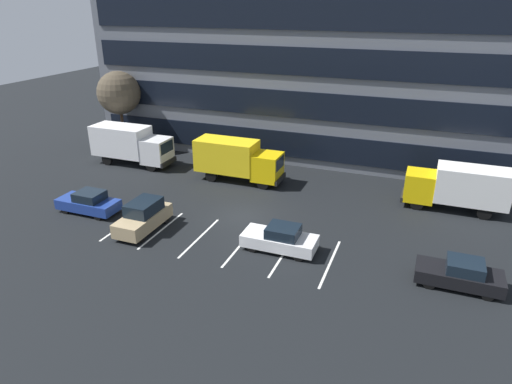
% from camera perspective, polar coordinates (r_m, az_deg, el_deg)
% --- Properties ---
extents(ground_plane, '(120.00, 120.00, 0.00)m').
position_cam_1_polar(ground_plane, '(31.63, -1.63, -3.07)').
color(ground_plane, black).
extents(office_building, '(40.24, 13.56, 18.00)m').
position_cam_1_polar(office_building, '(45.73, 7.32, 16.71)').
color(office_building, slate).
rests_on(office_building, ground_plane).
extents(lot_markings, '(14.14, 5.40, 0.01)m').
position_cam_1_polar(lot_markings, '(28.55, -4.60, -6.20)').
color(lot_markings, silver).
rests_on(lot_markings, ground_plane).
extents(box_truck_white, '(7.48, 2.48, 3.47)m').
position_cam_1_polar(box_truck_white, '(42.63, -15.50, 5.91)').
color(box_truck_white, white).
rests_on(box_truck_white, ground_plane).
extents(box_truck_yellow_all, '(7.28, 2.41, 3.37)m').
position_cam_1_polar(box_truck_yellow_all, '(37.24, -2.40, 4.20)').
color(box_truck_yellow_all, yellow).
rests_on(box_truck_yellow_all, ground_plane).
extents(box_truck_yellow, '(6.99, 2.31, 3.24)m').
position_cam_1_polar(box_truck_yellow, '(34.91, 24.06, 0.69)').
color(box_truck_yellow, yellow).
rests_on(box_truck_yellow, ground_plane).
extents(sedan_black, '(4.33, 1.81, 1.55)m').
position_cam_1_polar(sedan_black, '(26.26, 24.27, -9.38)').
color(sedan_black, black).
rests_on(sedan_black, ground_plane).
extents(sedan_white, '(4.46, 1.87, 1.60)m').
position_cam_1_polar(sedan_white, '(27.25, 3.07, -5.88)').
color(sedan_white, white).
rests_on(sedan_white, ground_plane).
extents(sedan_navy, '(4.40, 1.84, 1.58)m').
position_cam_1_polar(sedan_navy, '(34.03, -20.27, -1.24)').
color(sedan_navy, navy).
rests_on(sedan_navy, ground_plane).
extents(suv_tan, '(1.84, 4.33, 1.96)m').
position_cam_1_polar(suv_tan, '(30.36, -13.96, -2.98)').
color(suv_tan, tan).
rests_on(suv_tan, ground_plane).
extents(bare_tree, '(4.11, 4.11, 7.71)m').
position_cam_1_polar(bare_tree, '(46.43, -16.86, 11.83)').
color(bare_tree, '#473323').
rests_on(bare_tree, ground_plane).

